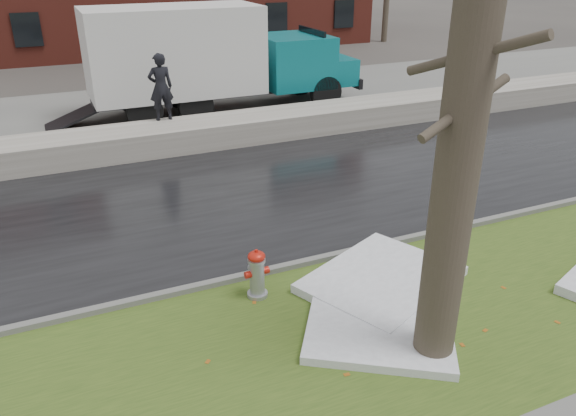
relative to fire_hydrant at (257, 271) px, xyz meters
name	(u,v)px	position (x,y,z in m)	size (l,w,h in m)	color
ground	(354,287)	(1.67, -0.40, -0.52)	(120.00, 120.00, 0.00)	#47423D
verge	(393,326)	(1.67, -1.65, -0.50)	(60.00, 4.50, 0.04)	#2F4717
road	(261,194)	(1.67, 4.10, -0.50)	(60.00, 7.00, 0.03)	black
parking_lot	(177,110)	(1.67, 12.60, -0.50)	(60.00, 9.00, 0.03)	slate
curb	(328,258)	(1.67, 0.60, -0.45)	(60.00, 0.15, 0.14)	slate
snowbank	(210,132)	(1.67, 8.30, -0.14)	(60.00, 1.60, 0.75)	#A7A198
fire_hydrant	(257,271)	(0.00, 0.00, 0.00)	(0.43, 0.37, 0.90)	#93959A
tree	(464,114)	(1.80, -2.45, 3.13)	(1.48, 1.73, 7.16)	brown
box_truck	(208,57)	(2.74, 11.79, 1.44)	(11.11, 2.70, 3.71)	black
worker	(161,87)	(0.43, 8.90, 1.21)	(0.72, 0.47, 1.96)	black
snow_patch_near	(382,279)	(2.15, -0.53, -0.40)	(2.60, 2.00, 0.16)	white
snow_patch_far	(379,334)	(1.28, -1.83, -0.41)	(2.20, 1.60, 0.14)	white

